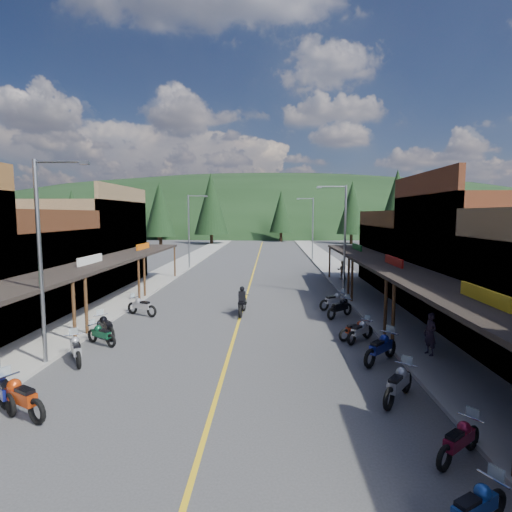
# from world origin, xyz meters

# --- Properties ---
(ground) EXTENTS (220.00, 220.00, 0.00)m
(ground) POSITION_xyz_m (0.00, 0.00, 0.00)
(ground) COLOR #38383A
(ground) RESTS_ON ground
(centerline) EXTENTS (0.15, 90.00, 0.01)m
(centerline) POSITION_xyz_m (0.00, 20.00, 0.01)
(centerline) COLOR gold
(centerline) RESTS_ON ground
(sidewalk_west) EXTENTS (3.40, 94.00, 0.15)m
(sidewalk_west) POSITION_xyz_m (-8.70, 20.00, 0.07)
(sidewalk_west) COLOR gray
(sidewalk_west) RESTS_ON ground
(sidewalk_east) EXTENTS (3.40, 94.00, 0.15)m
(sidewalk_east) POSITION_xyz_m (8.70, 20.00, 0.07)
(sidewalk_east) COLOR gray
(sidewalk_east) RESTS_ON ground
(shop_west_2) EXTENTS (10.90, 9.00, 6.20)m
(shop_west_2) POSITION_xyz_m (-13.75, 1.70, 2.53)
(shop_west_2) COLOR #3F2111
(shop_west_2) RESTS_ON ground
(shop_west_3) EXTENTS (10.90, 10.20, 8.20)m
(shop_west_3) POSITION_xyz_m (-13.78, 11.30, 3.52)
(shop_west_3) COLOR brown
(shop_west_3) RESTS_ON ground
(shop_east_2) EXTENTS (10.90, 9.00, 8.20)m
(shop_east_2) POSITION_xyz_m (13.78, 1.70, 3.52)
(shop_east_2) COLOR #562B19
(shop_east_2) RESTS_ON ground
(shop_east_3) EXTENTS (10.90, 10.20, 6.20)m
(shop_east_3) POSITION_xyz_m (13.75, 11.30, 2.53)
(shop_east_3) COLOR #4C2D16
(shop_east_3) RESTS_ON ground
(streetlight_0) EXTENTS (2.16, 0.18, 8.00)m
(streetlight_0) POSITION_xyz_m (-6.95, -6.00, 4.46)
(streetlight_0) COLOR gray
(streetlight_0) RESTS_ON ground
(streetlight_1) EXTENTS (2.16, 0.18, 8.00)m
(streetlight_1) POSITION_xyz_m (-6.95, 22.00, 4.46)
(streetlight_1) COLOR gray
(streetlight_1) RESTS_ON ground
(streetlight_2) EXTENTS (2.16, 0.18, 8.00)m
(streetlight_2) POSITION_xyz_m (6.95, 8.00, 4.46)
(streetlight_2) COLOR gray
(streetlight_2) RESTS_ON ground
(streetlight_3) EXTENTS (2.16, 0.18, 8.00)m
(streetlight_3) POSITION_xyz_m (6.95, 30.00, 4.46)
(streetlight_3) COLOR gray
(streetlight_3) RESTS_ON ground
(ridge_hill) EXTENTS (310.00, 140.00, 60.00)m
(ridge_hill) POSITION_xyz_m (0.00, 135.00, 0.00)
(ridge_hill) COLOR black
(ridge_hill) RESTS_ON ground
(pine_0) EXTENTS (5.04, 5.04, 11.00)m
(pine_0) POSITION_xyz_m (-40.00, 62.00, 6.48)
(pine_0) COLOR black
(pine_0) RESTS_ON ground
(pine_1) EXTENTS (5.88, 5.88, 12.50)m
(pine_1) POSITION_xyz_m (-24.00, 70.00, 7.24)
(pine_1) COLOR black
(pine_1) RESTS_ON ground
(pine_2) EXTENTS (6.72, 6.72, 14.00)m
(pine_2) POSITION_xyz_m (-10.00, 58.00, 7.99)
(pine_2) COLOR black
(pine_2) RESTS_ON ground
(pine_3) EXTENTS (5.04, 5.04, 11.00)m
(pine_3) POSITION_xyz_m (4.00, 66.00, 6.48)
(pine_3) COLOR black
(pine_3) RESTS_ON ground
(pine_4) EXTENTS (5.88, 5.88, 12.50)m
(pine_4) POSITION_xyz_m (18.00, 60.00, 7.24)
(pine_4) COLOR black
(pine_4) RESTS_ON ground
(pine_5) EXTENTS (6.72, 6.72, 14.00)m
(pine_5) POSITION_xyz_m (34.00, 72.00, 7.99)
(pine_5) COLOR black
(pine_5) RESTS_ON ground
(pine_6) EXTENTS (5.04, 5.04, 11.00)m
(pine_6) POSITION_xyz_m (46.00, 64.00, 6.48)
(pine_6) COLOR black
(pine_6) RESTS_ON ground
(pine_7) EXTENTS (5.88, 5.88, 12.50)m
(pine_7) POSITION_xyz_m (-32.00, 76.00, 7.24)
(pine_7) COLOR black
(pine_7) RESTS_ON ground
(pine_8) EXTENTS (4.48, 4.48, 10.00)m
(pine_8) POSITION_xyz_m (-22.00, 40.00, 5.98)
(pine_8) COLOR black
(pine_8) RESTS_ON ground
(pine_9) EXTENTS (4.93, 4.93, 10.80)m
(pine_9) POSITION_xyz_m (24.00, 45.00, 6.38)
(pine_9) COLOR black
(pine_9) RESTS_ON ground
(pine_10) EXTENTS (5.38, 5.38, 11.60)m
(pine_10) POSITION_xyz_m (-18.00, 50.00, 6.78)
(pine_10) COLOR black
(pine_10) RESTS_ON ground
(pine_11) EXTENTS (5.82, 5.82, 12.40)m
(pine_11) POSITION_xyz_m (20.00, 38.00, 7.19)
(pine_11) COLOR black
(pine_11) RESTS_ON ground
(bike_west_3) EXTENTS (2.43, 1.81, 1.34)m
(bike_west_3) POSITION_xyz_m (-5.58, -9.96, 0.67)
(bike_west_3) COLOR #B8360D
(bike_west_3) RESTS_ON ground
(bike_west_4) EXTENTS (2.15, 2.00, 1.26)m
(bike_west_4) POSITION_xyz_m (-6.48, -9.43, 0.63)
(bike_west_4) COLOR navy
(bike_west_4) RESTS_ON ground
(bike_west_5) EXTENTS (1.75, 2.18, 1.22)m
(bike_west_5) POSITION_xyz_m (-6.04, -5.65, 0.61)
(bike_west_5) COLOR #98979D
(bike_west_5) RESTS_ON ground
(bike_west_6) EXTENTS (1.95, 1.51, 1.08)m
(bike_west_6) POSITION_xyz_m (-5.94, -3.47, 0.54)
(bike_west_6) COLOR #0E462A
(bike_west_6) RESTS_ON ground
(bike_west_7) EXTENTS (1.97, 2.08, 1.23)m
(bike_west_7) POSITION_xyz_m (-6.20, -2.40, 0.61)
(bike_west_7) COLOR black
(bike_west_7) RESTS_ON ground
(bike_west_8) EXTENTS (2.27, 1.65, 1.24)m
(bike_west_8) POSITION_xyz_m (-5.80, 1.84, 0.62)
(bike_west_8) COLOR #949398
(bike_west_8) RESTS_ON ground
(bike_east_2) EXTENTS (1.96, 1.54, 1.09)m
(bike_east_2) POSITION_xyz_m (5.57, -13.86, 0.55)
(bike_east_2) COLOR navy
(bike_east_2) RESTS_ON ground
(bike_east_3) EXTENTS (1.90, 1.73, 1.10)m
(bike_east_3) POSITION_xyz_m (6.33, -11.60, 0.55)
(bike_east_3) COLOR maroon
(bike_east_3) RESTS_ON ground
(bike_east_4) EXTENTS (1.92, 2.20, 1.26)m
(bike_east_4) POSITION_xyz_m (5.83, -8.54, 0.63)
(bike_east_4) COLOR gray
(bike_east_4) RESTS_ON ground
(bike_east_5) EXTENTS (2.18, 2.24, 1.34)m
(bike_east_5) POSITION_xyz_m (6.18, -5.20, 0.67)
(bike_east_5) COLOR navy
(bike_east_5) RESTS_ON ground
(bike_east_6) EXTENTS (1.85, 1.90, 1.14)m
(bike_east_6) POSITION_xyz_m (5.94, -2.59, 0.57)
(bike_east_6) COLOR #AFAEB4
(bike_east_6) RESTS_ON ground
(bike_east_7) EXTENTS (1.98, 1.41, 1.08)m
(bike_east_7) POSITION_xyz_m (5.83, -2.30, 0.54)
(bike_east_7) COLOR maroon
(bike_east_7) RESTS_ON ground
(bike_east_8) EXTENTS (2.07, 2.05, 1.25)m
(bike_east_8) POSITION_xyz_m (5.76, 1.81, 0.62)
(bike_east_8) COLOR black
(bike_east_8) RESTS_ON ground
(bike_east_9) EXTENTS (2.21, 1.71, 1.22)m
(bike_east_9) POSITION_xyz_m (5.74, 3.81, 0.61)
(bike_east_9) COLOR #ABABB0
(bike_east_9) RESTS_ON ground
(rider_on_bike) EXTENTS (0.91, 2.36, 1.76)m
(rider_on_bike) POSITION_xyz_m (0.09, 2.25, 0.71)
(rider_on_bike) COLOR black
(rider_on_bike) RESTS_ON ground
(pedestrian_east_a) EXTENTS (0.59, 0.74, 1.78)m
(pedestrian_east_a) POSITION_xyz_m (8.36, -4.61, 1.04)
(pedestrian_east_a) COLOR #251B29
(pedestrian_east_a) RESTS_ON sidewalk_east
(pedestrian_east_b) EXTENTS (0.85, 0.53, 1.68)m
(pedestrian_east_b) POSITION_xyz_m (8.15, 14.69, 0.99)
(pedestrian_east_b) COLOR brown
(pedestrian_east_b) RESTS_ON sidewalk_east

